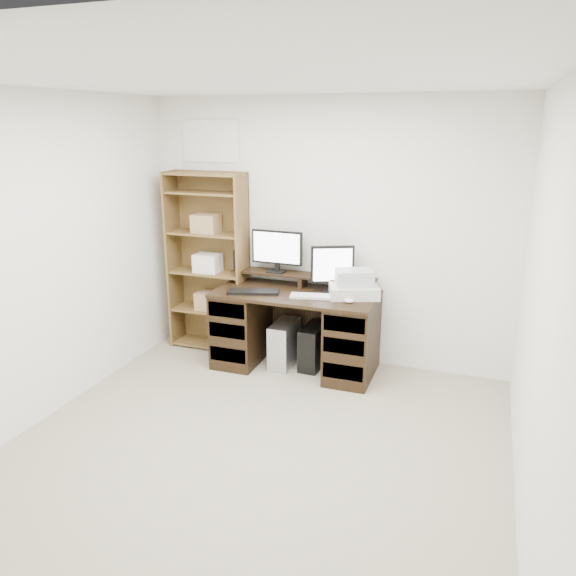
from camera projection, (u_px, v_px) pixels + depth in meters
The scene contains 14 objects.
room at pixel (238, 291), 3.50m from camera, with size 3.54×4.04×2.54m.
desk at pixel (296, 329), 5.28m from camera, with size 1.50×0.70×0.75m.
riser_shelf at pixel (303, 277), 5.34m from camera, with size 1.40×0.22×0.12m.
monitor_wide at pixel (277, 249), 5.35m from camera, with size 0.51×0.13×0.40m.
monitor_small at pixel (332, 267), 5.12m from camera, with size 0.38×0.22×0.43m.
speaker at pixel (238, 259), 5.55m from camera, with size 0.07×0.07×0.18m, color black.
keyboard_black at pixel (253, 292), 5.15m from camera, with size 0.47×0.16×0.03m, color black.
keyboard_white at pixel (316, 296), 5.02m from camera, with size 0.46×0.14×0.02m, color silver.
mouse at pixel (349, 301), 4.87m from camera, with size 0.09×0.06×0.03m, color silver.
printer at pixel (354, 291), 5.04m from camera, with size 0.43×0.32×0.11m, color beige.
basket at pixel (354, 277), 5.00m from camera, with size 0.32×0.23×0.14m, color #A3A9AE.
tower_silver at pixel (284, 344), 5.39m from camera, with size 0.19×0.43×0.43m, color #B7BABE.
tower_black at pixel (314, 346), 5.35m from camera, with size 0.20×0.42×0.41m.
bookshelf at pixel (209, 261), 5.65m from camera, with size 0.80×0.30×1.80m.
Camera 1 is at (1.42, -3.04, 2.27)m, focal length 35.00 mm.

